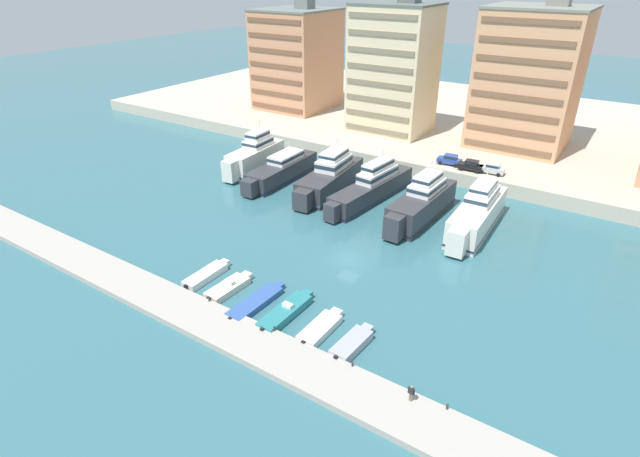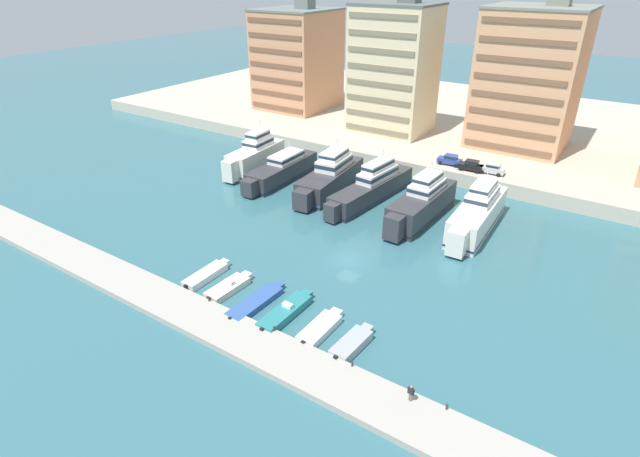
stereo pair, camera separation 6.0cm
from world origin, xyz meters
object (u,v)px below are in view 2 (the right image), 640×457
(motorboat_blue_mid_left, at_px, (256,302))
(car_black_left, at_px, (471,165))
(motorboat_white_far_left, at_px, (206,275))
(motorboat_cream_left, at_px, (229,287))
(yacht_charcoal_center_left, at_px, (372,187))
(pedestrian_near_edge, at_px, (411,392))
(yacht_ivory_center_right, at_px, (477,213))
(car_silver_mid_left, at_px, (492,168))
(yacht_charcoal_mid_left, at_px, (330,177))
(yacht_charcoal_center, at_px, (422,203))
(yacht_ivory_far_left, at_px, (255,156))
(motorboat_teal_center_left, at_px, (286,312))
(motorboat_white_center, at_px, (321,328))
(motorboat_grey_center_right, at_px, (352,344))
(car_blue_far_left, at_px, (450,159))
(yacht_charcoal_left, at_px, (282,170))

(motorboat_blue_mid_left, height_order, car_black_left, car_black_left)
(motorboat_white_far_left, distance_m, motorboat_blue_mid_left, 8.47)
(motorboat_cream_left, xyz_separation_m, motorboat_blue_mid_left, (4.41, -0.42, -0.08))
(yacht_charcoal_center_left, xyz_separation_m, motorboat_cream_left, (-1.71, -31.40, -1.77))
(motorboat_cream_left, relative_size, pedestrian_near_edge, 3.94)
(yacht_ivory_center_right, bearing_deg, car_silver_mid_left, 100.05)
(yacht_charcoal_mid_left, relative_size, motorboat_white_far_left, 2.77)
(yacht_charcoal_center, height_order, pedestrian_near_edge, yacht_charcoal_center)
(yacht_ivory_far_left, xyz_separation_m, motorboat_white_far_left, (18.22, -30.77, -2.21))
(motorboat_blue_mid_left, distance_m, car_silver_mid_left, 48.92)
(yacht_charcoal_center_left, xyz_separation_m, motorboat_teal_center_left, (6.61, -31.50, -1.71))
(yacht_ivory_far_left, height_order, yacht_charcoal_center_left, yacht_ivory_far_left)
(motorboat_white_center, bearing_deg, yacht_charcoal_mid_left, 121.06)
(car_black_left, bearing_deg, yacht_ivory_far_left, -156.19)
(motorboat_cream_left, bearing_deg, yacht_ivory_center_right, 58.35)
(motorboat_teal_center_left, relative_size, motorboat_white_center, 1.26)
(motorboat_white_center, height_order, motorboat_grey_center_right, motorboat_grey_center_right)
(motorboat_teal_center_left, relative_size, motorboat_grey_center_right, 1.37)
(motorboat_blue_mid_left, bearing_deg, motorboat_white_center, 1.30)
(car_blue_far_left, xyz_separation_m, car_black_left, (3.98, -0.75, 0.00))
(motorboat_teal_center_left, height_order, car_blue_far_left, car_blue_far_left)
(yacht_charcoal_center_left, xyz_separation_m, yacht_ivory_center_right, (17.09, -0.89, 0.33))
(motorboat_white_far_left, bearing_deg, motorboat_white_center, -2.25)
(motorboat_white_center, bearing_deg, motorboat_blue_mid_left, -178.70)
(motorboat_white_far_left, height_order, car_silver_mid_left, car_silver_mid_left)
(yacht_charcoal_left, bearing_deg, yacht_charcoal_center_left, 4.16)
(yacht_charcoal_center_left, bearing_deg, pedestrian_near_edge, -57.33)
(motorboat_blue_mid_left, xyz_separation_m, motorboat_white_center, (8.45, 0.19, 0.06))
(yacht_charcoal_center, xyz_separation_m, motorboat_white_center, (1.94, -29.62, -2.08))
(motorboat_teal_center_left, height_order, motorboat_grey_center_right, motorboat_teal_center_left)
(motorboat_blue_mid_left, height_order, motorboat_grey_center_right, motorboat_grey_center_right)
(yacht_charcoal_center_left, height_order, motorboat_grey_center_right, yacht_charcoal_center_left)
(yacht_ivory_far_left, height_order, pedestrian_near_edge, yacht_ivory_far_left)
(yacht_charcoal_center_left, relative_size, pedestrian_near_edge, 12.74)
(car_black_left, bearing_deg, motorboat_white_far_left, -109.66)
(yacht_charcoal_mid_left, xyz_separation_m, motorboat_white_far_left, (1.91, -30.53, -1.95))
(yacht_charcoal_left, xyz_separation_m, yacht_charcoal_center_left, (17.10, 1.24, 0.38))
(motorboat_white_far_left, xyz_separation_m, pedestrian_near_edge, (28.62, -4.74, 1.26))
(yacht_charcoal_mid_left, distance_m, car_black_left, 24.07)
(yacht_ivory_far_left, height_order, yacht_charcoal_left, yacht_ivory_far_left)
(car_silver_mid_left, relative_size, pedestrian_near_edge, 2.47)
(motorboat_grey_center_right, relative_size, car_black_left, 1.47)
(motorboat_teal_center_left, bearing_deg, yacht_ivory_far_left, 134.30)
(pedestrian_near_edge, bearing_deg, car_blue_far_left, 107.39)
(car_blue_far_left, bearing_deg, motorboat_grey_center_right, -80.10)
(yacht_charcoal_left, height_order, yacht_ivory_center_right, yacht_ivory_center_right)
(motorboat_white_far_left, relative_size, motorboat_white_center, 1.07)
(yacht_ivory_far_left, distance_m, motorboat_white_far_left, 35.82)
(yacht_ivory_far_left, distance_m, yacht_ivory_center_right, 41.04)
(yacht_charcoal_center_left, xyz_separation_m, motorboat_grey_center_right, (15.09, -31.98, -1.70))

